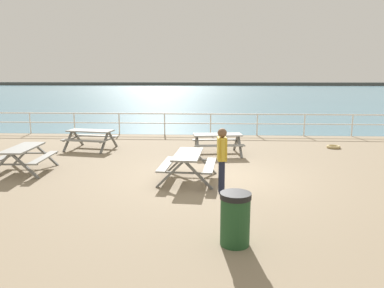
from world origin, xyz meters
name	(u,v)px	position (x,y,z in m)	size (l,w,h in m)	color
ground_plane	(210,181)	(0.00, 0.00, -0.10)	(30.00, 24.00, 0.20)	gray
sea_band	(211,92)	(0.00, 52.75, 0.00)	(142.00, 90.00, 0.01)	teal
distant_shoreline	(211,85)	(0.00, 95.75, 0.00)	(142.00, 6.00, 1.80)	#4C4C47
seaward_railing	(211,120)	(0.00, 7.75, 0.76)	(23.07, 0.07, 1.08)	white
picnic_table_near_left	(90,135)	(-4.82, 3.95, 0.58)	(2.02, 1.79, 0.80)	gray
picnic_table_mid_centre	(23,153)	(-5.74, 0.38, 0.58)	(1.63, 1.88, 0.80)	gray
picnic_table_far_left	(188,160)	(-0.62, -0.28, 0.58)	(1.65, 1.90, 0.80)	gray
picnic_table_far_right	(218,139)	(0.27, 3.23, 0.58)	(1.98, 1.74, 0.80)	gray
visitor	(222,156)	(0.30, -1.39, 0.95)	(0.25, 0.53, 1.66)	#1E2338
litter_bin	(235,219)	(0.46, -4.28, 0.48)	(0.55, 0.55, 0.95)	#1E4723
rope_coil	(333,147)	(5.05, 4.67, 0.06)	(0.55, 0.55, 0.11)	tan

